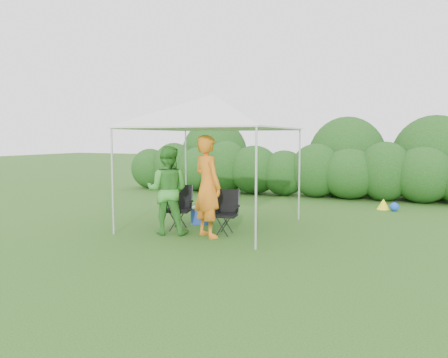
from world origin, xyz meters
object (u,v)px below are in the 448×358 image
at_px(chair_right, 225,209).
at_px(cooler, 201,215).
at_px(canopy, 213,112).
at_px(woman, 167,190).
at_px(chair_left, 179,204).
at_px(man, 208,186).

height_order(chair_right, cooler, chair_right).
height_order(canopy, woman, canopy).
xyz_separation_m(chair_left, woman, (0.04, -0.52, 0.36)).
bearing_deg(chair_left, chair_right, -16.78).
xyz_separation_m(canopy, man, (0.32, -0.95, -1.48)).
bearing_deg(woman, man, 170.33).
distance_m(chair_right, cooler, 1.20).
distance_m(canopy, chair_left, 2.09).
bearing_deg(man, chair_right, -86.59).
bearing_deg(chair_right, woman, -165.37).
height_order(man, cooler, man).
relative_size(chair_right, cooler, 1.69).
bearing_deg(man, cooler, -26.77).
distance_m(man, woman, 0.85).
xyz_separation_m(chair_left, cooler, (0.18, 0.69, -0.33)).
distance_m(chair_right, woman, 1.21).
height_order(chair_right, woman, woman).
xyz_separation_m(chair_right, woman, (-1.04, -0.48, 0.38)).
bearing_deg(cooler, canopy, -40.65).
bearing_deg(chair_right, chair_left, 167.91).
bearing_deg(canopy, cooler, 156.47).
height_order(chair_right, man, man).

